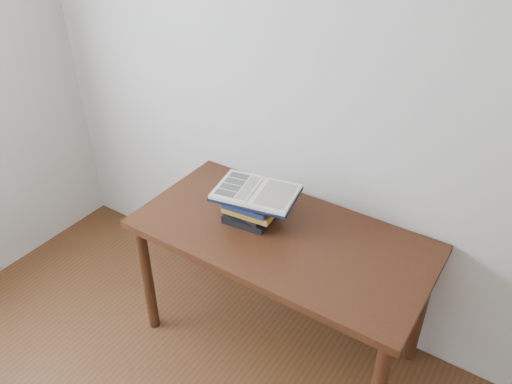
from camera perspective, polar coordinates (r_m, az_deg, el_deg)
The scene contains 3 objects.
desk at distance 2.44m, azimuth 2.84°, elevation -6.50°, with size 1.42×0.71×0.76m.
book_stack at distance 2.41m, azimuth -0.64°, elevation -1.85°, with size 0.26×0.20×0.15m.
open_book at distance 2.36m, azimuth 0.02°, elevation -0.04°, with size 0.43×0.34×0.03m.
Camera 1 is at (0.97, -0.24, 2.24)m, focal length 35.00 mm.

